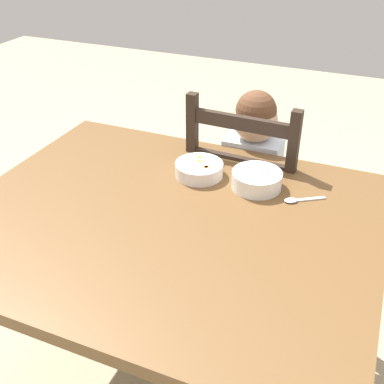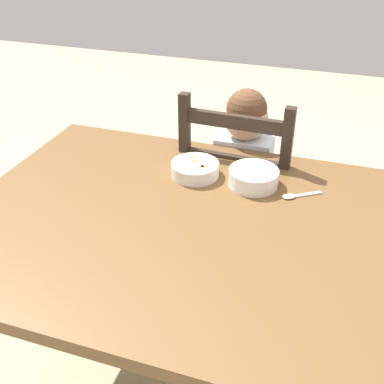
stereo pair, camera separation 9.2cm
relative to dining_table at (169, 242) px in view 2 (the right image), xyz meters
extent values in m
plane|color=tan|center=(0.00, 0.00, -0.65)|extent=(8.00, 8.00, 0.00)
cube|color=brown|center=(0.00, 0.00, 0.08)|extent=(1.26, 1.03, 0.04)
cylinder|color=brown|center=(-0.56, 0.44, -0.29)|extent=(0.07, 0.07, 0.71)
cylinder|color=brown|center=(0.56, 0.44, -0.29)|extent=(0.07, 0.07, 0.71)
cube|color=#2C221A|center=(0.10, 0.61, -0.21)|extent=(0.44, 0.44, 0.02)
cube|color=#2C221A|center=(0.30, 0.80, -0.44)|extent=(0.04, 0.04, 0.43)
cube|color=#2C221A|center=(-0.08, 0.81, -0.44)|extent=(0.04, 0.04, 0.43)
cube|color=#2C221A|center=(0.28, 0.42, -0.44)|extent=(0.04, 0.04, 0.43)
cube|color=#2C221A|center=(-0.10, 0.43, -0.44)|extent=(0.04, 0.04, 0.43)
cube|color=#2C221A|center=(0.28, 0.42, 0.06)|extent=(0.04, 0.04, 0.53)
cube|color=#2C221A|center=(-0.10, 0.43, 0.06)|extent=(0.04, 0.04, 0.53)
cube|color=#2C221A|center=(0.09, 0.42, 0.25)|extent=(0.36, 0.04, 0.05)
cube|color=#2C221A|center=(0.09, 0.42, 0.09)|extent=(0.36, 0.04, 0.05)
cube|color=silver|center=(0.10, 0.58, -0.04)|extent=(0.22, 0.14, 0.32)
sphere|color=#D5B18C|center=(0.10, 0.58, 0.19)|extent=(0.17, 0.17, 0.17)
sphere|color=brown|center=(0.10, 0.58, 0.23)|extent=(0.16, 0.16, 0.16)
cylinder|color=#3F4C72|center=(0.05, 0.46, -0.43)|extent=(0.07, 0.07, 0.45)
cylinder|color=#3F4C72|center=(0.16, 0.46, -0.43)|extent=(0.07, 0.07, 0.45)
cylinder|color=silver|center=(-0.03, 0.48, 0.04)|extent=(0.06, 0.24, 0.13)
cylinder|color=silver|center=(0.23, 0.48, 0.04)|extent=(0.06, 0.24, 0.13)
cylinder|color=white|center=(0.20, 0.26, 0.13)|extent=(0.17, 0.17, 0.06)
cylinder|color=white|center=(0.20, 0.26, 0.10)|extent=(0.07, 0.07, 0.01)
cylinder|color=green|center=(0.20, 0.26, 0.14)|extent=(0.14, 0.14, 0.03)
sphere|color=#3F9042|center=(0.23, 0.30, 0.15)|extent=(0.01, 0.01, 0.01)
sphere|color=#40913C|center=(0.22, 0.27, 0.15)|extent=(0.01, 0.01, 0.01)
sphere|color=green|center=(0.21, 0.30, 0.15)|extent=(0.01, 0.01, 0.01)
sphere|color=green|center=(0.24, 0.28, 0.15)|extent=(0.01, 0.01, 0.01)
cylinder|color=white|center=(0.00, 0.26, 0.12)|extent=(0.16, 0.16, 0.05)
cylinder|color=white|center=(0.00, 0.26, 0.10)|extent=(0.07, 0.07, 0.01)
cylinder|color=orange|center=(0.00, 0.26, 0.13)|extent=(0.13, 0.13, 0.03)
cube|color=orange|center=(0.03, 0.25, 0.14)|extent=(0.02, 0.02, 0.01)
cube|color=orange|center=(-0.02, 0.31, 0.14)|extent=(0.02, 0.02, 0.01)
cube|color=orange|center=(0.03, 0.25, 0.14)|extent=(0.02, 0.02, 0.01)
cube|color=orange|center=(-0.01, 0.28, 0.14)|extent=(0.02, 0.02, 0.01)
cube|color=silver|center=(0.39, 0.26, 0.10)|extent=(0.09, 0.06, 0.00)
ellipsoid|color=silver|center=(0.33, 0.22, 0.10)|extent=(0.05, 0.05, 0.01)
camera|label=1|loc=(0.53, -1.06, 0.92)|focal=44.59mm
camera|label=2|loc=(0.44, -1.10, 0.92)|focal=44.59mm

